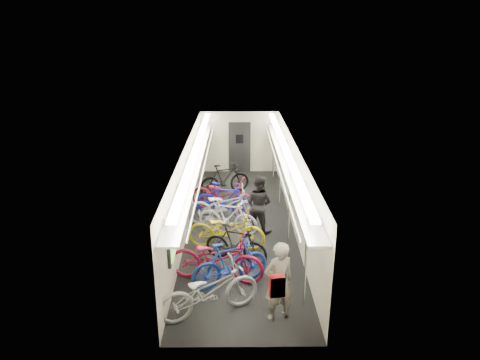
{
  "coord_description": "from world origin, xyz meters",
  "views": [
    {
      "loc": [
        -0.11,
        -11.21,
        5.39
      ],
      "look_at": [
        -0.02,
        0.71,
        1.15
      ],
      "focal_mm": 32.0,
      "sensor_mm": 36.0,
      "label": 1
    }
  ],
  "objects_px": {
    "backpack": "(277,286)",
    "bicycle_0": "(209,290)",
    "passenger_near": "(279,281)",
    "bicycle_1": "(230,263)",
    "passenger_mid": "(259,204)"
  },
  "relations": [
    {
      "from": "passenger_mid",
      "to": "backpack",
      "type": "height_order",
      "value": "passenger_mid"
    },
    {
      "from": "bicycle_1",
      "to": "bicycle_0",
      "type": "bearing_deg",
      "value": 135.85
    },
    {
      "from": "bicycle_1",
      "to": "passenger_mid",
      "type": "height_order",
      "value": "passenger_mid"
    },
    {
      "from": "backpack",
      "to": "bicycle_0",
      "type": "bearing_deg",
      "value": 132.22
    },
    {
      "from": "passenger_mid",
      "to": "backpack",
      "type": "relative_size",
      "value": 4.36
    },
    {
      "from": "passenger_near",
      "to": "backpack",
      "type": "relative_size",
      "value": 4.38
    },
    {
      "from": "passenger_mid",
      "to": "passenger_near",
      "type": "bearing_deg",
      "value": 124.42
    },
    {
      "from": "bicycle_0",
      "to": "bicycle_1",
      "type": "distance_m",
      "value": 1.1
    },
    {
      "from": "bicycle_0",
      "to": "passenger_near",
      "type": "xyz_separation_m",
      "value": [
        1.34,
        -0.13,
        0.29
      ]
    },
    {
      "from": "bicycle_0",
      "to": "passenger_near",
      "type": "distance_m",
      "value": 1.38
    },
    {
      "from": "bicycle_1",
      "to": "passenger_mid",
      "type": "xyz_separation_m",
      "value": [
        0.76,
        2.69,
        0.29
      ]
    },
    {
      "from": "bicycle_0",
      "to": "bicycle_1",
      "type": "relative_size",
      "value": 1.15
    },
    {
      "from": "passenger_near",
      "to": "backpack",
      "type": "distance_m",
      "value": 0.95
    },
    {
      "from": "passenger_near",
      "to": "passenger_mid",
      "type": "xyz_separation_m",
      "value": [
        -0.19,
        3.85,
        -0.0
      ]
    },
    {
      "from": "bicycle_1",
      "to": "passenger_near",
      "type": "xyz_separation_m",
      "value": [
        0.95,
        -1.15,
        0.29
      ]
    }
  ]
}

